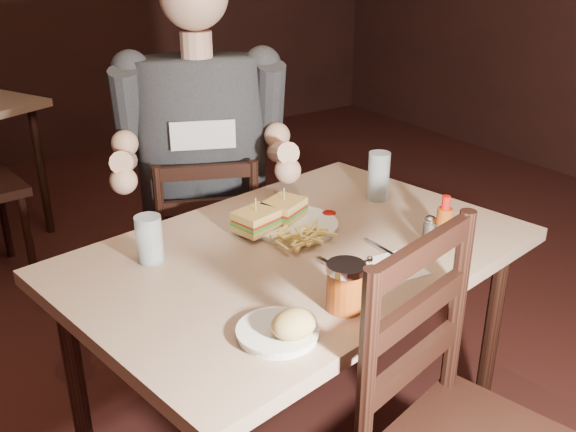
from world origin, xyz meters
TOP-DOWN VIEW (x-y plane):
  - room_shell at (0.00, 0.00)m, footprint 7.00×7.00m
  - main_table at (-0.13, -0.07)m, footprint 1.38×1.04m
  - chair_far at (-0.07, 0.63)m, footprint 0.54×0.56m
  - diner at (-0.09, 0.58)m, footprint 0.75×0.68m
  - dinner_plate at (-0.07, 0.04)m, footprint 0.29×0.29m
  - sandwich_left at (-0.18, 0.07)m, footprint 0.14×0.12m
  - sandwich_right at (-0.07, 0.09)m, footprint 0.15×0.14m
  - fries_pile at (-0.12, -0.05)m, footprint 0.26×0.20m
  - ketchup_dollop at (0.06, 0.04)m, footprint 0.05×0.05m
  - glass_left at (-0.50, 0.09)m, footprint 0.08×0.08m
  - glass_right at (0.29, 0.08)m, footprint 0.08×0.08m
  - hot_sauce at (0.23, -0.27)m, footprint 0.05×0.05m
  - salt_shaker at (0.14, -0.30)m, footprint 0.04×0.04m
  - pepper_shaker at (0.21, -0.23)m, footprint 0.04×0.04m
  - syrup_dispenser at (-0.22, -0.39)m, footprint 0.11×0.11m
  - napkin at (-0.01, -0.30)m, footprint 0.18×0.17m
  - knife at (-0.12, -0.27)m, footprint 0.03×0.23m
  - fork at (0.05, -0.22)m, footprint 0.02×0.16m
  - side_plate at (-0.41, -0.40)m, footprint 0.20×0.20m
  - bread_roll at (-0.40, -0.43)m, footprint 0.12×0.10m

SIDE VIEW (x-z plane):
  - chair_far at x=-0.07m, z-range 0.00..0.87m
  - main_table at x=-0.13m, z-range 0.31..1.08m
  - napkin at x=-0.01m, z-range 0.77..0.77m
  - fork at x=0.05m, z-range 0.77..0.78m
  - knife at x=-0.12m, z-range 0.77..0.78m
  - side_plate at x=-0.41m, z-range 0.77..0.78m
  - dinner_plate at x=-0.07m, z-range 0.77..0.78m
  - ketchup_dollop at x=0.06m, z-range 0.78..0.80m
  - salt_shaker at x=0.14m, z-range 0.77..0.83m
  - fries_pile at x=-0.12m, z-range 0.78..0.82m
  - pepper_shaker at x=0.21m, z-range 0.77..0.84m
  - bread_roll at x=-0.40m, z-range 0.78..0.84m
  - syrup_dispenser at x=-0.22m, z-range 0.77..0.89m
  - sandwich_left at x=-0.18m, z-range 0.78..0.88m
  - glass_left at x=-0.50m, z-range 0.77..0.90m
  - sandwich_right at x=-0.07m, z-range 0.78..0.89m
  - hot_sauce at x=0.23m, z-range 0.77..0.91m
  - glass_right at x=0.29m, z-range 0.77..0.93m
  - diner at x=-0.09m, z-range 0.45..1.51m
  - room_shell at x=0.00m, z-range -2.10..4.90m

